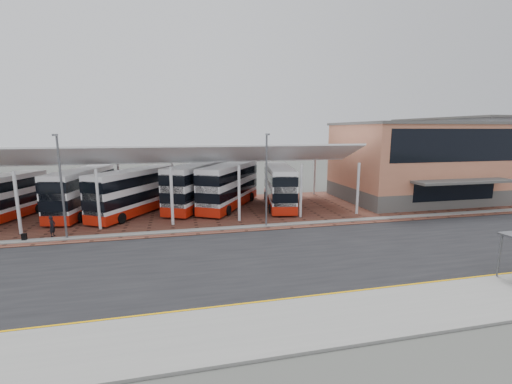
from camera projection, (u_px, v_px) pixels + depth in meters
ground at (261, 253)px, 23.62m from camera, size 140.00×140.00×0.00m
road at (265, 258)px, 22.66m from camera, size 120.00×14.00×0.02m
forecourt at (250, 209)px, 36.52m from camera, size 72.00×16.00×0.06m
sidewalk at (311, 321)px, 14.98m from camera, size 120.00×4.00×0.14m
north_kerb at (244, 227)px, 29.55m from camera, size 120.00×0.80×0.14m
yellow_line_near at (296, 301)px, 16.91m from camera, size 120.00×0.12×0.01m
yellow_line_far at (294, 298)px, 17.19m from camera, size 120.00×0.12×0.01m
canopy at (171, 156)px, 34.61m from camera, size 37.00×11.63×7.07m
terminal at (418, 161)px, 41.26m from camera, size 18.40×14.40×9.25m
warehouse at (508, 150)px, 56.41m from camera, size 30.50×20.50×10.25m
lamp_west at (61, 184)px, 25.74m from camera, size 0.16×0.90×8.07m
lamp_east at (267, 177)px, 29.31m from camera, size 0.16×0.90×8.07m
bus_1 at (82, 192)px, 34.14m from camera, size 4.53×11.15×4.48m
bus_2 at (134, 192)px, 33.94m from camera, size 7.85×10.48×4.46m
bus_3 at (197, 186)px, 37.03m from camera, size 7.60×11.41×4.73m
bus_4 at (229, 186)px, 37.03m from camera, size 8.03×11.10×4.68m
bus_5 at (279, 186)px, 37.65m from camera, size 4.36×11.01×4.43m
pedestrian at (52, 226)px, 26.88m from camera, size 0.52×0.68×1.66m
suitcase at (24, 237)px, 25.91m from camera, size 0.33×0.24×0.57m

